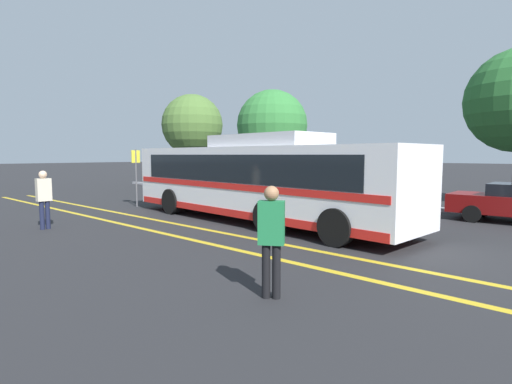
{
  "coord_description": "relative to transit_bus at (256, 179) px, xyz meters",
  "views": [
    {
      "loc": [
        8.68,
        -10.37,
        2.35
      ],
      "look_at": [
        -0.66,
        -0.08,
        1.04
      ],
      "focal_mm": 28.0,
      "sensor_mm": 36.0,
      "label": 1
    }
  ],
  "objects": [
    {
      "name": "ground_plane",
      "position": [
        0.64,
        0.08,
        -1.51
      ],
      "size": [
        220.0,
        220.0,
        0.0
      ],
      "primitive_type": "plane",
      "color": "#262628"
    },
    {
      "name": "curb_strip",
      "position": [
        -0.02,
        7.05,
        -1.44
      ],
      "size": [
        39.68,
        0.36,
        0.15
      ],
      "primitive_type": "cube",
      "color": "#99999E",
      "rests_on": "ground_plane"
    },
    {
      "name": "bus_stop_sign",
      "position": [
        -6.73,
        -0.65,
        0.12
      ],
      "size": [
        0.07,
        0.4,
        2.6
      ],
      "rotation": [
        0.0,
        0.0,
        1.5
      ],
      "color": "#59595E",
      "rests_on": "ground_plane"
    },
    {
      "name": "lane_strip_1",
      "position": [
        -0.02,
        -3.45,
        -1.51
      ],
      "size": [
        31.68,
        0.2,
        0.01
      ],
      "primitive_type": "cube",
      "rotation": [
        0.0,
        0.0,
        1.57
      ],
      "color": "gold",
      "rests_on": "ground_plane"
    },
    {
      "name": "tree_1",
      "position": [
        -7.52,
        9.82,
        2.73
      ],
      "size": [
        4.57,
        4.57,
        6.53
      ],
      "color": "#513823",
      "rests_on": "ground_plane"
    },
    {
      "name": "parked_car_0",
      "position": [
        -11.82,
        5.64,
        -0.77
      ],
      "size": [
        4.86,
        2.14,
        1.48
      ],
      "rotation": [
        0.0,
        0.0,
        1.51
      ],
      "color": "navy",
      "rests_on": "ground_plane"
    },
    {
      "name": "pedestrian_0",
      "position": [
        -3.98,
        -5.56,
        -0.45
      ],
      "size": [
        0.24,
        0.42,
        1.85
      ],
      "rotation": [
        0.0,
        0.0,
        4.7
      ],
      "color": "#191E38",
      "rests_on": "ground_plane"
    },
    {
      "name": "parked_car_2",
      "position": [
        0.91,
        5.46,
        -0.8
      ],
      "size": [
        4.16,
        2.17,
        1.41
      ],
      "rotation": [
        0.0,
        0.0,
        -1.48
      ],
      "color": "maroon",
      "rests_on": "ground_plane"
    },
    {
      "name": "parked_car_1",
      "position": [
        -5.35,
        5.47,
        -0.74
      ],
      "size": [
        4.07,
        2.12,
        1.54
      ],
      "rotation": [
        0.0,
        0.0,
        -1.49
      ],
      "color": "#9E9EA3",
      "rests_on": "ground_plane"
    },
    {
      "name": "transit_bus",
      "position": [
        0.0,
        0.0,
        0.0
      ],
      "size": [
        12.12,
        3.36,
        3.02
      ],
      "rotation": [
        0.0,
        0.0,
        1.5
      ],
      "color": "white",
      "rests_on": "ground_plane"
    },
    {
      "name": "pedestrian_1",
      "position": [
        5.23,
        -5.41,
        -0.44
      ],
      "size": [
        0.47,
        0.41,
        1.85
      ],
      "rotation": [
        0.0,
        0.0,
        0.57
      ],
      "color": "black",
      "rests_on": "ground_plane"
    },
    {
      "name": "tree_2",
      "position": [
        -14.93,
        9.19,
        3.08
      ],
      "size": [
        4.62,
        4.62,
        6.91
      ],
      "color": "#513823",
      "rests_on": "ground_plane"
    },
    {
      "name": "lane_strip_0",
      "position": [
        -0.02,
        -2.2,
        -1.51
      ],
      "size": [
        31.68,
        0.2,
        0.01
      ],
      "primitive_type": "cube",
      "rotation": [
        0.0,
        0.0,
        1.57
      ],
      "color": "gold",
      "rests_on": "ground_plane"
    }
  ]
}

